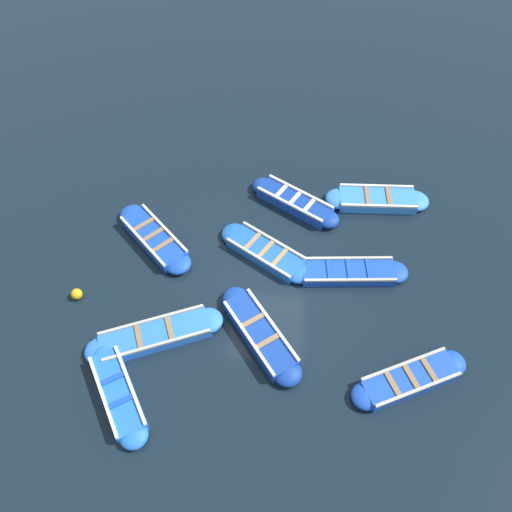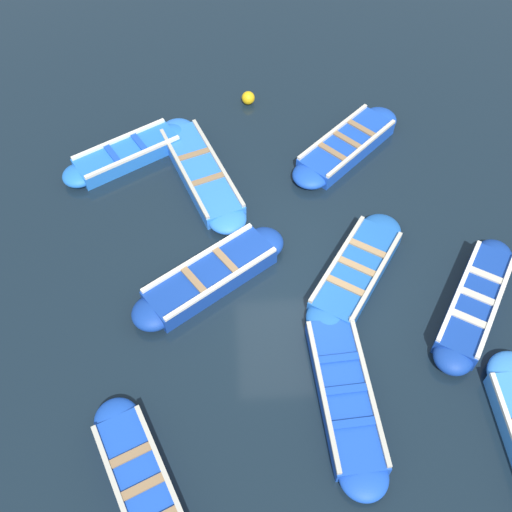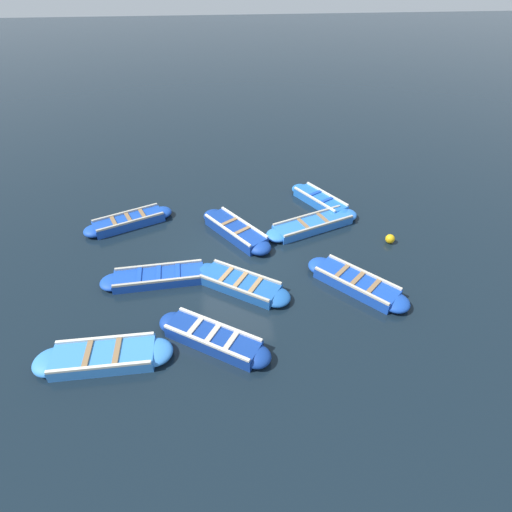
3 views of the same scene
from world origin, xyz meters
name	(u,v)px [view 1 (image 1 of 3)]	position (x,y,z in m)	size (l,w,h in m)	color
ground_plane	(268,286)	(0.00, 0.00, 0.00)	(120.00, 120.00, 0.00)	black
boat_stern_in	(377,200)	(-3.56, 3.51, 0.17)	(1.04, 3.49, 0.40)	#3884E0
boat_tucked	(118,393)	(3.56, -3.73, 0.17)	(3.08, 2.23, 0.40)	blue
boat_broadside	(295,202)	(-3.27, 0.74, 0.20)	(2.39, 3.20, 0.45)	navy
boat_bow_out	(260,334)	(1.70, -0.16, 0.20)	(3.29, 2.63, 0.46)	navy
boat_inner_gap	(155,335)	(1.88, -3.06, 0.16)	(2.14, 3.91, 0.37)	blue
boat_outer_right	(154,238)	(-1.50, -3.69, 0.18)	(3.05, 2.95, 0.41)	#1947B7
boat_outer_left	(410,379)	(2.79, 3.80, 0.17)	(2.04, 3.35, 0.40)	#1947B7
boat_drifting	(348,272)	(-0.55, 2.39, 0.15)	(1.05, 3.67, 0.35)	#1947B7
boat_centre	(266,252)	(-1.15, -0.13, 0.16)	(2.54, 3.22, 0.37)	#1E59AD
buoy_orange_near	(77,294)	(0.68, -5.59, 0.16)	(0.33, 0.33, 0.33)	#EAB214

